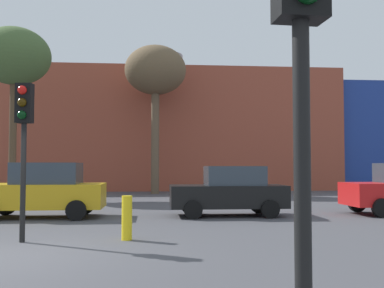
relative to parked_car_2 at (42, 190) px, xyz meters
name	(u,v)px	position (x,y,z in m)	size (l,w,h in m)	color
ground_plane	(4,256)	(0.85, -6.43, -0.90)	(200.00, 200.00, 0.00)	#47474C
building_backdrop	(158,134)	(4.01, 20.77, 3.31)	(40.56, 11.58, 10.57)	#9E4733
parked_car_2	(42,190)	(0.00, 0.00, 0.00)	(4.18, 2.05, 1.81)	gold
parked_car_3	(229,191)	(6.26, 0.00, -0.06)	(3.91, 1.92, 1.70)	black
traffic_light_near_right	(302,27)	(4.69, -12.31, 1.77)	(0.37, 0.37, 3.63)	black
traffic_light_island	(24,125)	(0.75, -4.91, 1.73)	(0.39, 0.38, 3.57)	black
bare_tree_0	(155,73)	(3.78, 12.53, 6.59)	(3.80, 3.80, 9.16)	brown
bare_tree_1	(14,58)	(-3.68, 9.04, 6.52)	(3.79, 3.79, 9.03)	brown
bollard_yellow_0	(127,218)	(3.06, -4.78, -0.39)	(0.24, 0.24, 1.01)	yellow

